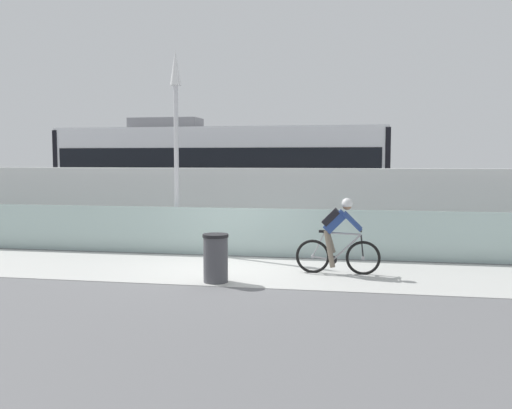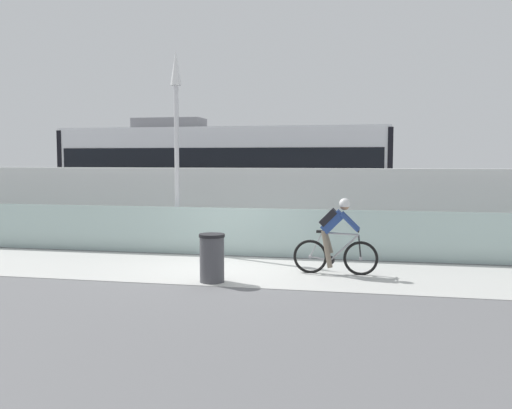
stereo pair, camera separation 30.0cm
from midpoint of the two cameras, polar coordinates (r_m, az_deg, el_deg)
ground_plane at (r=12.36m, az=-2.41°, el=-6.65°), size 200.00×200.00×0.00m
bike_path_deck at (r=12.36m, az=-2.41°, el=-6.62°), size 32.00×3.20×0.01m
glass_parapet at (r=14.04m, az=-0.59°, el=-2.80°), size 32.00×0.05×1.20m
concrete_barrier_wall at (r=15.74m, az=0.80°, el=-0.22°), size 32.00×0.36×2.16m
tram_rail_near at (r=18.29m, az=2.25°, el=-2.93°), size 32.00×0.08×0.01m
tram_rail_far at (r=19.70m, az=2.93°, el=-2.39°), size 32.00×0.08×0.01m
tram at (r=19.21m, az=-2.77°, el=3.09°), size 11.06×2.54×3.81m
cyclist_on_bike at (r=11.88m, az=8.75°, el=-3.25°), size 1.77×0.58×1.61m
lamp_post_antenna at (r=14.74m, az=-7.50°, el=8.01°), size 0.28×0.28×5.20m
trash_bin at (r=11.07m, az=-3.71°, el=-5.45°), size 0.51×0.51×0.96m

